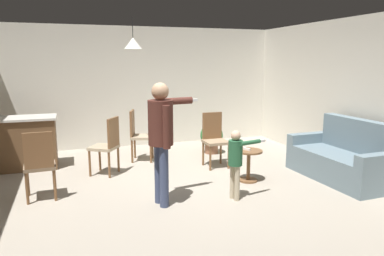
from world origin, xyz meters
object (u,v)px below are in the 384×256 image
object	(u,v)px
couch_floral	(343,159)
kitchen_counter	(21,143)
dining_chair_by_counter	(138,133)
dining_chair_centre_back	(39,163)
person_adult	(162,130)
dining_chair_spare	(108,144)
spare_remote_on_table	(247,149)
person_child	(236,157)
dining_chair_near_wall	(214,137)
potted_plant_corner	(212,134)
side_table_by_couch	(249,162)

from	to	relation	value
couch_floral	kitchen_counter	size ratio (longest dim) A/B	1.45
dining_chair_by_counter	dining_chair_centre_back	distance (m)	2.37
person_adult	kitchen_counter	bearing A→B (deg)	-150.43
dining_chair_spare	spare_remote_on_table	world-z (taller)	dining_chair_spare
couch_floral	kitchen_counter	bearing A→B (deg)	63.51
person_child	dining_chair_centre_back	bearing A→B (deg)	-121.11
couch_floral	spare_remote_on_table	distance (m)	1.63
dining_chair_near_wall	potted_plant_corner	xyz separation A→B (m)	(0.31, 0.92, -0.14)
couch_floral	dining_chair_spare	bearing A→B (deg)	66.11
couch_floral	side_table_by_couch	world-z (taller)	couch_floral
person_child	potted_plant_corner	size ratio (longest dim) A/B	1.35
side_table_by_couch	dining_chair_spare	bearing A→B (deg)	152.78
dining_chair_near_wall	potted_plant_corner	world-z (taller)	dining_chair_near_wall
kitchen_counter	person_adult	world-z (taller)	person_adult
person_child	dining_chair_by_counter	world-z (taller)	dining_chair_by_counter
person_adult	potted_plant_corner	size ratio (longest dim) A/B	2.26
side_table_by_couch	dining_chair_by_counter	distance (m)	2.36
kitchen_counter	dining_chair_centre_back	xyz separation A→B (m)	(0.43, -1.78, 0.07)
potted_plant_corner	person_adult	bearing A→B (deg)	-124.61
side_table_by_couch	potted_plant_corner	distance (m)	1.92
dining_chair_by_counter	person_adult	bearing A→B (deg)	15.40
dining_chair_spare	potted_plant_corner	bearing A→B (deg)	-37.81
person_adult	dining_chair_by_counter	size ratio (longest dim) A/B	1.67
couch_floral	dining_chair_centre_back	bearing A→B (deg)	81.22
side_table_by_couch	dining_chair_by_counter	xyz separation A→B (m)	(-1.47, 1.84, 0.22)
dining_chair_spare	spare_remote_on_table	size ratio (longest dim) A/B	7.69
dining_chair_near_wall	potted_plant_corner	distance (m)	0.98
person_child	dining_chair_near_wall	xyz separation A→B (m)	(0.35, 1.66, -0.08)
couch_floral	person_child	size ratio (longest dim) A/B	1.83
side_table_by_couch	potted_plant_corner	world-z (taller)	potted_plant_corner
couch_floral	dining_chair_by_counter	xyz separation A→B (m)	(-3.00, 2.22, 0.21)
kitchen_counter	person_child	bearing A→B (deg)	-40.82
dining_chair_centre_back	dining_chair_spare	xyz separation A→B (m)	(1.03, 0.92, 0.00)
kitchen_counter	dining_chair_near_wall	bearing A→B (deg)	-15.84
dining_chair_by_counter	dining_chair_spare	world-z (taller)	same
dining_chair_by_counter	dining_chair_spare	xyz separation A→B (m)	(-0.67, -0.74, 0.00)
potted_plant_corner	couch_floral	bearing A→B (deg)	-58.13
person_adult	dining_chair_by_counter	xyz separation A→B (m)	(0.11, 2.35, -0.49)
potted_plant_corner	person_child	bearing A→B (deg)	-104.24
side_table_by_couch	dining_chair_near_wall	distance (m)	1.04
spare_remote_on_table	dining_chair_spare	bearing A→B (deg)	152.65
couch_floral	dining_chair_near_wall	bearing A→B (deg)	49.57
kitchen_counter	potted_plant_corner	bearing A→B (deg)	-0.68
kitchen_counter	dining_chair_by_counter	bearing A→B (deg)	-3.34
spare_remote_on_table	person_child	bearing A→B (deg)	-127.45
side_table_by_couch	dining_chair_by_counter	size ratio (longest dim) A/B	0.52
side_table_by_couch	person_adult	size ratio (longest dim) A/B	0.31
kitchen_counter	person_child	world-z (taller)	person_child
dining_chair_by_counter	dining_chair_centre_back	world-z (taller)	same
couch_floral	dining_chair_near_wall	world-z (taller)	same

